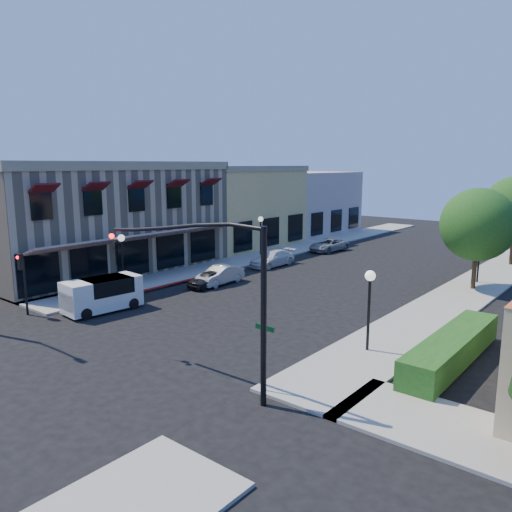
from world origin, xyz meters
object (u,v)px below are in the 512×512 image
Objects in this scene: secondary_signal at (22,273)px; lamppost_right_near at (370,290)px; white_van at (101,293)px; parked_car_d at (329,245)px; street_name_sign at (265,347)px; parked_car_b at (220,275)px; signal_mast_arm at (215,276)px; lamppost_left_near at (122,248)px; parked_car_c at (272,258)px; street_tree_a at (478,225)px; lamppost_left_far at (261,226)px; lamppost_right_far at (480,243)px; parked_car_a at (209,279)px.

secondary_signal is 17.77m from lamppost_right_near.
white_van is 1.01× the size of parked_car_d.
parked_car_b is at bearing 138.72° from street_name_sign.
parked_car_b is at bearing 132.81° from signal_mast_arm.
lamppost_left_near reaches higher than parked_car_c.
signal_mast_arm is (-2.94, -20.50, -0.11)m from street_tree_a.
parked_car_d is (-1.01, 15.64, -0.03)m from parked_car_b.
street_name_sign reaches higher than parked_car_c.
signal_mast_arm is 2.24× the size of lamppost_left_far.
street_tree_a reaches higher than white_van.
lamppost_right_far is 17.39m from parked_car_b.
street_name_sign reaches higher than white_van.
lamppost_right_far is 15.19m from parked_car_d.
white_van is at bearing -50.16° from lamppost_left_near.
street_tree_a is 22.30m from lamppost_left_near.
lamppost_left_far is 1.00× the size of lamppost_right_near.
street_name_sign reaches higher than parked_car_a.
parked_car_a is at bearing 47.23° from lamppost_left_near.
secondary_signal is at bearing -158.22° from lamppost_right_near.
lamppost_left_far is 0.84× the size of parked_car_c.
secondary_signal is 0.93× the size of lamppost_right_near.
signal_mast_arm reaches higher than parked_car_a.
lamppost_left_near is at bearing 155.63° from signal_mast_arm.
signal_mast_arm is 16.06m from parked_car_b.
signal_mast_arm is at bearing -61.04° from parked_car_d.
street_tree_a is 1.82× the size of lamppost_left_near.
street_name_sign is at bearing 23.20° from signal_mast_arm.
lamppost_right_near is (17.00, 0.00, 0.00)m from lamppost_left_near.
signal_mast_arm is 25.07m from lamppost_left_far.
secondary_signal is 0.78× the size of parked_car_c.
lamppost_left_far and lamppost_right_far have the same top height.
street_name_sign is 25.48m from lamppost_left_far.
parked_car_c is at bearing 97.62° from parked_car_a.
parked_car_b is at bearing -140.41° from lamppost_right_far.
lamppost_left_far is (0.00, 14.00, 0.00)m from lamppost_left_near.
lamppost_left_far reaches higher than white_van.
parked_car_d reaches higher than parked_car_a.
street_name_sign is 5.98m from lamppost_right_near.
lamppost_left_near is 0.85× the size of parked_car_d.
lamppost_right_near and lamppost_right_far have the same top height.
street_tree_a is at bearing 88.77° from lamppost_right_near.
signal_mast_arm is at bearing -43.68° from parked_car_a.
secondary_signal is 15.53m from street_name_sign.
secondary_signal is 1.33× the size of street_name_sign.
signal_mast_arm is 29.75m from parked_car_d.
parked_car_c is 1.02× the size of parked_car_d.
parked_car_a is (3.70, -10.00, -2.20)m from lamppost_left_far.
lamppost_right_near is at bearing 67.88° from signal_mast_arm.
street_name_sign is 0.70× the size of lamppost_right_near.
parked_car_d is at bearing 113.26° from signal_mast_arm.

